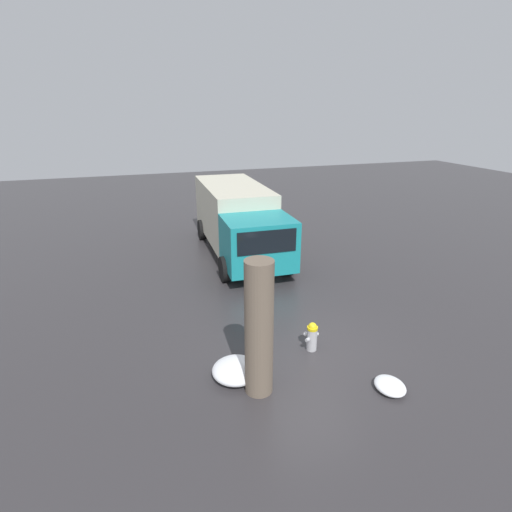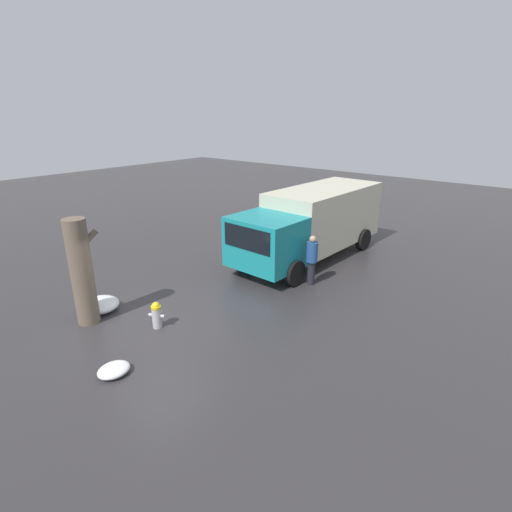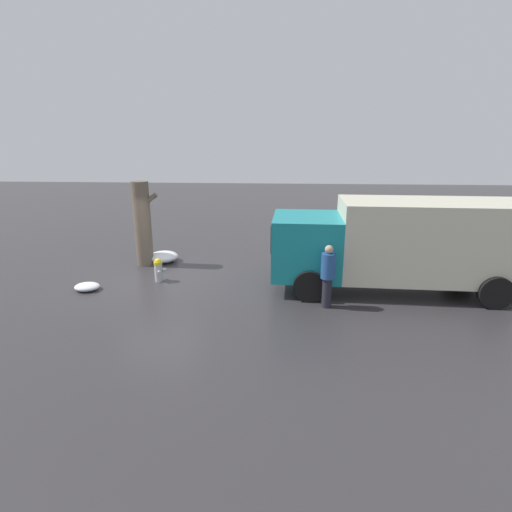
{
  "view_description": "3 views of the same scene",
  "coord_description": "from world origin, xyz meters",
  "px_view_note": "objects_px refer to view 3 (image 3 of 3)",
  "views": [
    {
      "loc": [
        -7.73,
        4.0,
        5.74
      ],
      "look_at": [
        3.62,
        0.28,
        1.26
      ],
      "focal_mm": 28.0,
      "sensor_mm": 36.0,
      "label": 1
    },
    {
      "loc": [
        -5.72,
        -8.23,
        5.63
      ],
      "look_at": [
        3.8,
        -0.38,
        1.1
      ],
      "focal_mm": 28.0,
      "sensor_mm": 36.0,
      "label": 2
    },
    {
      "loc": [
        3.96,
        -11.85,
        4.38
      ],
      "look_at": [
        3.19,
        -0.85,
        1.16
      ],
      "focal_mm": 28.0,
      "sensor_mm": 36.0,
      "label": 3
    }
  ],
  "objects_px": {
    "fire_hydrant": "(159,270)",
    "pedestrian": "(328,274)",
    "delivery_truck": "(404,242)",
    "tree_trunk": "(143,224)"
  },
  "relations": [
    {
      "from": "delivery_truck",
      "to": "pedestrian",
      "type": "xyz_separation_m",
      "value": [
        -2.35,
        -1.48,
        -0.55
      ]
    },
    {
      "from": "fire_hydrant",
      "to": "delivery_truck",
      "type": "height_order",
      "value": "delivery_truck"
    },
    {
      "from": "tree_trunk",
      "to": "delivery_truck",
      "type": "distance_m",
      "value": 8.76
    },
    {
      "from": "tree_trunk",
      "to": "delivery_truck",
      "type": "bearing_deg",
      "value": -12.94
    },
    {
      "from": "fire_hydrant",
      "to": "tree_trunk",
      "type": "height_order",
      "value": "tree_trunk"
    },
    {
      "from": "fire_hydrant",
      "to": "pedestrian",
      "type": "height_order",
      "value": "pedestrian"
    },
    {
      "from": "delivery_truck",
      "to": "fire_hydrant",
      "type": "bearing_deg",
      "value": 90.04
    },
    {
      "from": "fire_hydrant",
      "to": "delivery_truck",
      "type": "relative_size",
      "value": 0.1
    },
    {
      "from": "tree_trunk",
      "to": "pedestrian",
      "type": "xyz_separation_m",
      "value": [
        6.19,
        -3.44,
        -0.57
      ]
    },
    {
      "from": "fire_hydrant",
      "to": "tree_trunk",
      "type": "xyz_separation_m",
      "value": [
        -1.03,
        1.74,
        1.12
      ]
    }
  ]
}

